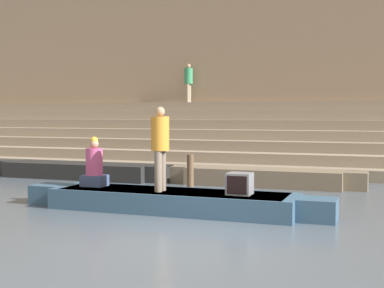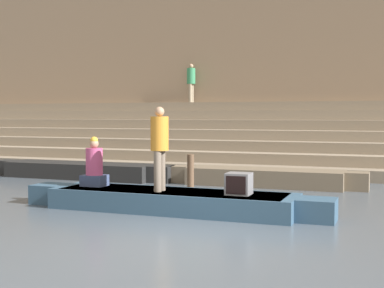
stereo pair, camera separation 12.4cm
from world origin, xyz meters
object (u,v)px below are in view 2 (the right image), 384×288
Objects in this scene: rowboat_main at (171,200)px; tv_set at (239,184)px; mooring_post at (191,176)px; person_standing at (160,143)px; moored_boat_distant at (264,177)px; person_on_steps at (191,80)px; person_rowing at (94,167)px; moored_boat_shore at (80,170)px.

rowboat_main is 1.50m from tv_set.
mooring_post reaches higher than tv_set.
person_standing is 4.91m from moored_boat_distant.
tv_set is 0.29× the size of person_on_steps.
person_on_steps reaches higher than mooring_post.
person_on_steps is at bearing 110.66° from mooring_post.
moored_boat_distant is at bearing -89.42° from person_on_steps.
moored_boat_distant is 5.32× the size of mooring_post.
mooring_post reaches higher than moored_boat_distant.
person_rowing is at bearing 164.41° from person_standing.
person_rowing reaches higher than moored_boat_distant.
rowboat_main is 3.82× the size of person_standing.
person_standing is 1.65× the size of mooring_post.
person_standing reaches higher than person_rowing.
mooring_post is (-0.25, 1.76, 0.30)m from rowboat_main.
mooring_post is (1.61, 1.69, -0.33)m from person_rowing.
person_rowing is 2.35m from mooring_post.
rowboat_main is at bearing -81.96° from mooring_post.
moored_boat_distant is 8.78m from person_on_steps.
person_standing reaches higher than mooring_post.
moored_boat_shore is 7.72m from person_on_steps.
tv_set is at bearing -4.13° from person_standing.
tv_set is 7.66m from moored_boat_shore.
person_rowing is at bearing -114.67° from person_on_steps.
moored_boat_distant reaches higher than rowboat_main.
person_standing is at bearing -143.84° from rowboat_main.
mooring_post is 10.49m from person_on_steps.
mooring_post is at bearing -103.95° from person_on_steps.
person_on_steps is (-3.56, 9.43, 2.91)m from mooring_post.
tv_set is at bearing -46.63° from mooring_post.
rowboat_main is at bearing 26.46° from person_standing.
person_rowing reaches higher than moored_boat_shore.
moored_boat_shore is 5.82m from moored_boat_distant.
moored_boat_distant is (5.82, 0.25, 0.00)m from moored_boat_shore.
moored_boat_shore is 1.12× the size of moored_boat_distant.
mooring_post is at bearing -29.61° from moored_boat_shore.
rowboat_main is 1.21m from person_standing.
rowboat_main is 1.19× the size of moored_boat_distant.
person_on_steps is at bearing 99.46° from person_standing.
moored_boat_distant is (2.77, 4.43, -0.59)m from person_rowing.
rowboat_main is 4.04× the size of person_on_steps.
person_standing reaches higher than moored_boat_shore.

